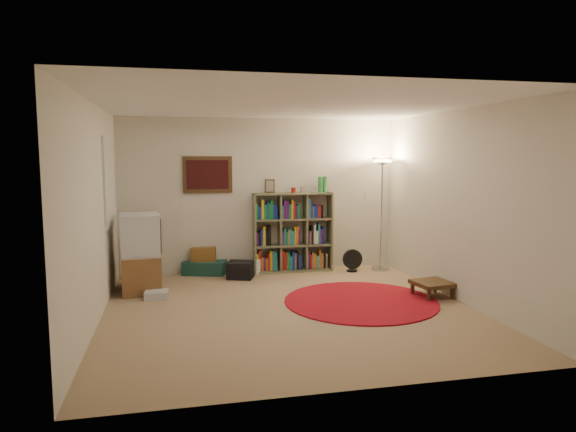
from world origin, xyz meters
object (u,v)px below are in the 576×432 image
floor_lamp (382,177)px  tv_stand (141,254)px  floor_fan (352,261)px  suitcase (205,267)px  side_table (432,284)px  bookshelf (291,233)px

floor_lamp → tv_stand: bearing=-172.2°
floor_fan → suitcase: floor_fan is taller
tv_stand → side_table: 4.05m
bookshelf → suitcase: (-1.41, 0.08, -0.52)m
bookshelf → side_table: (1.51, -1.98, -0.45)m
floor_fan → tv_stand: 3.37m
side_table → bookshelf: bearing=127.2°
floor_fan → tv_stand: (-3.31, -0.50, 0.34)m
bookshelf → floor_fan: bearing=-16.8°
suitcase → floor_lamp: bearing=10.5°
floor_fan → floor_lamp: bearing=0.0°
bookshelf → floor_lamp: floor_lamp is taller
floor_lamp → side_table: size_ratio=3.55×
floor_lamp → tv_stand: size_ratio=1.71×
bookshelf → side_table: bearing=-51.6°
floor_fan → side_table: (0.54, -1.67, -0.01)m
bookshelf → suitcase: 1.50m
tv_stand → suitcase: size_ratio=1.42×
side_table → tv_stand: bearing=163.0°
bookshelf → floor_fan: 1.10m
floor_fan → suitcase: (-2.37, 0.39, -0.08)m
suitcase → side_table: (2.91, -2.06, 0.07)m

